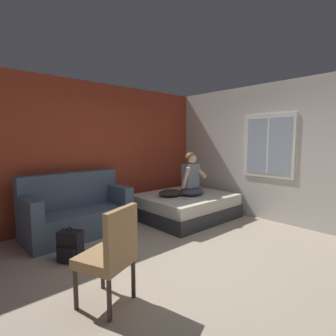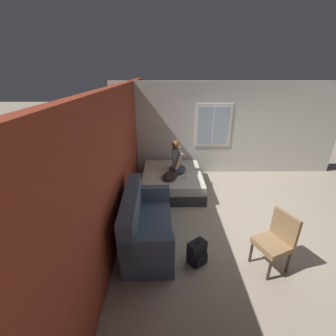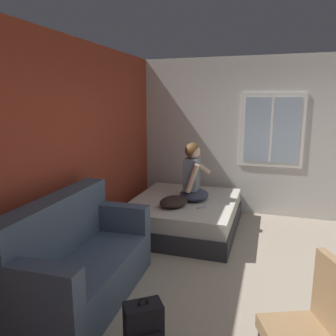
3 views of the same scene
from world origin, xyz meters
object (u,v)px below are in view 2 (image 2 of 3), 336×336
Objects in this scene: backpack at (197,253)px; side_chair at (276,239)px; person_seated at (177,159)px; throw_pillow at (170,176)px; bed at (172,181)px; cell_phone at (186,177)px; couch at (145,225)px.

side_chair is at bearing -93.76° from backpack.
throw_pillow is at bearing 155.66° from person_seated.
bed is 3.82× the size of throw_pillow.
person_seated is at bearing -69.84° from bed.
couch is at bearing 98.87° from cell_phone.
bed is at bearing 7.70° from backpack.
backpack is (-2.55, -0.35, -0.04)m from bed.
couch is at bearing 165.22° from bed.
person_seated reaches higher than side_chair.
couch is 3.60× the size of throw_pillow.
couch is at bearing 162.46° from person_seated.
cell_phone is (-0.31, -0.34, 0.25)m from bed.
person_seated is 0.53m from throw_pillow.
person_seated is 6.08× the size of cell_phone.
throw_pillow is at bearing 170.22° from bed.
side_chair is at bearing -151.84° from person_seated.
side_chair reaches higher than cell_phone.
bed is 0.49m from throw_pillow.
couch is 1.97× the size of person_seated.
side_chair is 1.12× the size of person_seated.
backpack is at bearing 125.68° from cell_phone.
throw_pillow is at bearing 35.53° from side_chair.
throw_pillow is (-0.41, 0.19, -0.29)m from person_seated.
side_chair reaches higher than backpack.
bed is at bearing -14.78° from couch.
person_seated is at bearing -17.54° from couch.
person_seated is 1.82× the size of throw_pillow.
backpack is (-2.60, -0.22, -0.64)m from person_seated.
bed is 0.52m from cell_phone.
cell_phone is at bearing -26.56° from couch.
couch reaches higher than side_chair.
side_chair is 2.62m from cell_phone.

